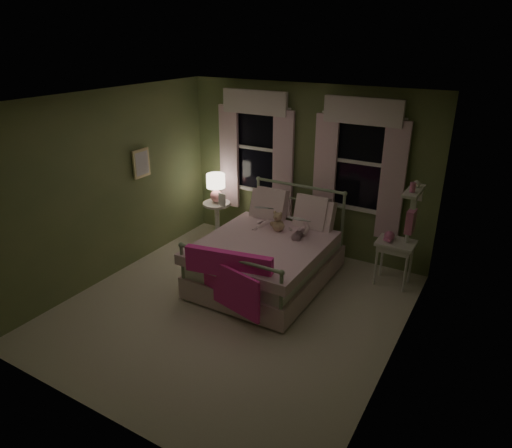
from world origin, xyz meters
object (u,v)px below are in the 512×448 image
Objects in this scene: child_left at (266,208)px; nightstand_left at (217,216)px; nightstand_right at (395,248)px; child_right at (301,214)px; table_lamp at (216,185)px; teddy_bear at (278,223)px; bed at (269,256)px.

child_left reaches higher than nightstand_left.
nightstand_right is at bearing -0.56° from nightstand_left.
child_right is at bearing -163.32° from nightstand_right.
table_lamp is at bearing 0.00° from nightstand_left.
child_right reaches higher than nightstand_right.
teddy_bear is 1.64m from nightstand_right.
child_left is at bearing -10.29° from child_right.
bed is 3.13× the size of nightstand_left.
child_right is 0.35m from teddy_bear.
table_lamp is at bearing 179.44° from nightstand_right.
bed is 0.73m from child_left.
bed is 1.67m from nightstand_left.
teddy_bear is (-0.28, -0.16, -0.13)m from child_right.
child_right is (0.28, 0.42, 0.54)m from bed.
table_lamp is (-1.45, 0.56, 0.16)m from teddy_bear.
child_left is 1.41× the size of table_lamp.
child_left is at bearing -19.12° from table_lamp.
bed is at bearing -29.72° from table_lamp.
nightstand_right is at bearing 27.47° from bed.
child_left is at bearing 150.50° from teddy_bear.
bed is 0.49m from teddy_bear.
teddy_bear is 0.64× the size of table_lamp.
child_right is at bearing 29.50° from teddy_bear.
nightstand_left and nightstand_right have the same top height.
nightstand_right is (1.25, 0.38, -0.37)m from child_right.
table_lamp reaches higher than teddy_bear.
nightstand_left is 0.54m from table_lamp.
child_right is at bearing -13.18° from table_lamp.
table_lamp is (-1.17, 0.40, 0.05)m from child_left.
bed is 3.18× the size of nightstand_right.
child_left is 1.24m from table_lamp.
child_left reaches higher than table_lamp.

